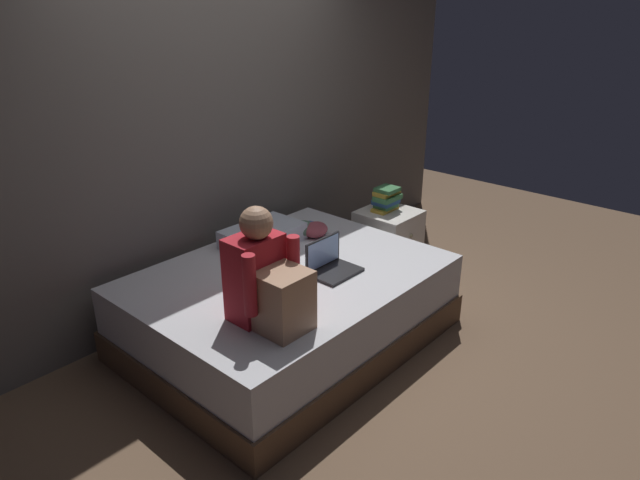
# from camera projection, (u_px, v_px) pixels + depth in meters

# --- Properties ---
(ground_plane) EXTENTS (8.00, 8.00, 0.00)m
(ground_plane) POSITION_uv_depth(u_px,v_px,m) (342.00, 343.00, 3.88)
(ground_plane) COLOR brown
(wall_back) EXTENTS (5.60, 0.10, 2.70)m
(wall_back) POSITION_uv_depth(u_px,v_px,m) (215.00, 120.00, 4.08)
(wall_back) COLOR #605B56
(wall_back) RESTS_ON ground_plane
(bed) EXTENTS (2.00, 1.50, 0.52)m
(bed) POSITION_uv_depth(u_px,v_px,m) (289.00, 306.00, 3.83)
(bed) COLOR brown
(bed) RESTS_ON ground_plane
(nightstand) EXTENTS (0.44, 0.46, 0.54)m
(nightstand) POSITION_uv_depth(u_px,v_px,m) (388.00, 242.00, 4.79)
(nightstand) COLOR beige
(nightstand) RESTS_ON ground_plane
(person_sitting) EXTENTS (0.39, 0.44, 0.66)m
(person_sitting) POSITION_uv_depth(u_px,v_px,m) (266.00, 280.00, 3.06)
(person_sitting) COLOR #B21E28
(person_sitting) RESTS_ON bed
(laptop) EXTENTS (0.32, 0.23, 0.22)m
(laptop) POSITION_uv_depth(u_px,v_px,m) (331.00, 264.00, 3.70)
(laptop) COLOR black
(laptop) RESTS_ON bed
(pillow) EXTENTS (0.56, 0.36, 0.13)m
(pillow) POSITION_uv_depth(u_px,v_px,m) (262.00, 236.00, 4.11)
(pillow) COLOR silver
(pillow) RESTS_ON bed
(book_stack) EXTENTS (0.24, 0.17, 0.20)m
(book_stack) POSITION_uv_depth(u_px,v_px,m) (386.00, 199.00, 4.66)
(book_stack) COLOR gold
(book_stack) RESTS_ON nightstand
(clothes_pile) EXTENTS (0.26, 0.25, 0.11)m
(clothes_pile) POSITION_uv_depth(u_px,v_px,m) (308.00, 229.00, 4.25)
(clothes_pile) COLOR #8E3D47
(clothes_pile) RESTS_ON bed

